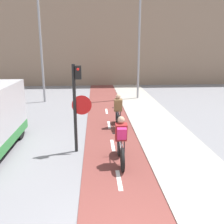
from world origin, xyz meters
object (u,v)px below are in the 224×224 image
object	(u,v)px
street_lamp_far	(40,26)
street_lamp_sidewalk	(140,25)
cyclist_near	(121,142)
traffic_light_pole	(77,99)
cyclist_far	(118,113)

from	to	relation	value
street_lamp_far	street_lamp_sidewalk	distance (m)	6.37
street_lamp_far	cyclist_near	bearing A→B (deg)	-66.02
street_lamp_far	street_lamp_sidewalk	world-z (taller)	street_lamp_sidewalk
street_lamp_sidewalk	traffic_light_pole	bearing A→B (deg)	-112.08
cyclist_near	cyclist_far	xyz separation A→B (m)	(0.24, 3.65, -0.05)
street_lamp_far	street_lamp_sidewalk	bearing A→B (deg)	5.09
street_lamp_sidewalk	cyclist_near	world-z (taller)	street_lamp_sidewalk
street_lamp_sidewalk	cyclist_far	world-z (taller)	street_lamp_sidewalk
traffic_light_pole	street_lamp_sidewalk	xyz separation A→B (m)	(3.58, 8.83, 3.01)
traffic_light_pole	cyclist_far	world-z (taller)	traffic_light_pole
cyclist_far	street_lamp_sidewalk	bearing A→B (deg)	72.57
traffic_light_pole	street_lamp_far	world-z (taller)	street_lamp_far
traffic_light_pole	street_lamp_sidewalk	bearing A→B (deg)	67.92
street_lamp_sidewalk	cyclist_far	size ratio (longest dim) A/B	4.75
cyclist_near	cyclist_far	size ratio (longest dim) A/B	1.04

